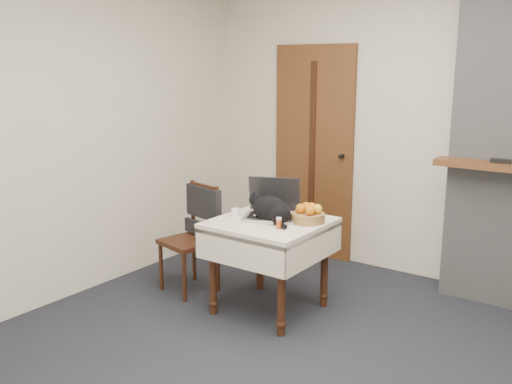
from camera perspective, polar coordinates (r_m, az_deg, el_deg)
ground at (r=3.57m, az=6.35°, el=-18.05°), size 4.50×4.50×0.00m
room_shell at (r=3.49m, az=10.87°, el=11.51°), size 4.52×4.01×2.61m
door at (r=5.45m, az=5.78°, el=3.93°), size 0.82×0.10×2.00m
side_table at (r=4.21m, az=1.39°, el=-4.36°), size 0.78×0.78×0.70m
laptop at (r=4.26m, az=1.62°, el=-1.57°), size 0.49×0.46×0.29m
cat at (r=4.13m, az=1.53°, el=-1.75°), size 0.43×0.25×0.22m
cream_jar at (r=4.27m, az=-2.09°, el=-2.09°), size 0.06×0.06×0.07m
pill_bottle at (r=3.97m, az=2.30°, el=-3.11°), size 0.04×0.04×0.08m
fruit_basket at (r=4.14m, az=5.26°, el=-2.29°), size 0.24×0.24×0.14m
desk_clutter at (r=4.17m, az=3.79°, el=-2.91°), size 0.11×0.12×0.01m
chair at (r=4.67m, az=-5.89°, el=-3.08°), size 0.47×0.46×0.88m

